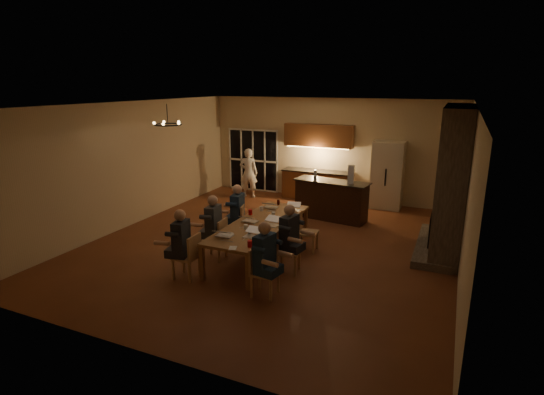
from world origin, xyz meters
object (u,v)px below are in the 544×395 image
at_px(dining_table, 260,239).
at_px(person_left_far, 238,213).
at_px(chair_left_mid, 214,239).
at_px(bar_bottle, 315,174).
at_px(person_right_mid, 289,238).
at_px(bar_blender, 351,175).
at_px(laptop_b, 252,232).
at_px(mug_front, 246,227).
at_px(laptop_f, 293,206).
at_px(chair_left_far, 234,223).
at_px(mug_back, 262,209).
at_px(redcup_mid, 250,212).
at_px(chair_right_far, 308,232).
at_px(plate_far, 291,216).
at_px(person_right_near, 265,260).
at_px(can_silver, 249,231).
at_px(laptop_e, 271,203).
at_px(chair_right_mid, 288,251).
at_px(chair_right_near, 265,272).
at_px(person_left_mid, 214,227).
at_px(redcup_near, 250,244).
at_px(person_left_near, 182,244).
at_px(chair_left_near, 186,256).
at_px(laptop_a, 224,231).
at_px(laptop_c, 250,217).
at_px(plate_left, 228,234).
at_px(can_cola, 278,202).
at_px(chandelier, 168,125).
at_px(laptop_d, 271,220).
at_px(refrigerator, 387,175).
at_px(standing_person, 249,173).
at_px(bar_island, 331,200).
at_px(mug_mid, 273,214).

xyz_separation_m(dining_table, person_left_far, (-0.86, 0.56, 0.31)).
relative_size(chair_left_mid, bar_bottle, 3.71).
distance_m(person_right_mid, bar_blender, 3.54).
bearing_deg(person_left_far, laptop_b, 28.54).
bearing_deg(mug_front, laptop_f, 75.42).
relative_size(chair_left_far, mug_back, 8.90).
bearing_deg(laptop_f, redcup_mid, -151.96).
relative_size(chair_right_far, plate_far, 3.73).
bearing_deg(mug_back, person_right_near, -63.64).
height_order(laptop_b, can_silver, laptop_b).
relative_size(dining_table, chair_right_far, 3.61).
bearing_deg(redcup_mid, laptop_e, 74.80).
bearing_deg(laptop_b, chair_left_mid, 165.39).
bearing_deg(chair_right_far, chair_right_mid, 175.78).
distance_m(chair_right_near, person_left_mid, 2.06).
bearing_deg(redcup_near, bar_blender, 79.61).
bearing_deg(dining_table, person_left_near, -119.04).
xyz_separation_m(chair_left_near, laptop_a, (0.54, 0.55, 0.42)).
bearing_deg(laptop_c, mug_front, 108.73).
bearing_deg(can_silver, chair_left_mid, 170.03).
bearing_deg(chair_left_mid, plate_left, 49.03).
distance_m(chair_left_near, laptop_f, 2.95).
distance_m(laptop_c, can_cola, 1.46).
xyz_separation_m(chandelier, laptop_a, (1.96, -1.00, -1.89)).
height_order(dining_table, laptop_d, laptop_d).
height_order(refrigerator, can_silver, refrigerator).
distance_m(standing_person, bar_blender, 3.93).
bearing_deg(dining_table, chair_right_mid, -32.30).
bearing_deg(can_silver, person_left_mid, 166.95).
xyz_separation_m(refrigerator, chandelier, (-4.13, -4.88, 1.75)).
height_order(laptop_d, plate_far, laptop_d).
bearing_deg(bar_island, can_silver, -91.03).
bearing_deg(bar_island, refrigerator, 63.24).
bearing_deg(chair_left_far, mug_mid, 70.62).
bearing_deg(laptop_c, person_left_mid, 38.11).
distance_m(chair_right_far, bar_blender, 2.53).
xyz_separation_m(refrigerator, chair_left_mid, (-2.70, -5.40, -0.55)).
xyz_separation_m(chair_right_far, mug_mid, (-0.77, -0.13, 0.36)).
xyz_separation_m(person_right_mid, laptop_b, (-0.62, -0.40, 0.17)).
height_order(mug_mid, plate_left, mug_mid).
relative_size(person_left_far, mug_front, 13.80).
height_order(dining_table, chair_right_near, chair_right_near).
height_order(chair_left_mid, laptop_b, laptop_b).
distance_m(person_right_near, can_silver, 1.20).
bearing_deg(chair_left_mid, mug_back, 154.89).
bearing_deg(can_cola, refrigerator, 58.91).
bearing_deg(plate_left, can_silver, 32.84).
bearing_deg(chair_right_near, plate_far, 8.19).
bearing_deg(laptop_a, redcup_mid, -87.25).
bearing_deg(plate_left, chair_right_near, -30.36).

